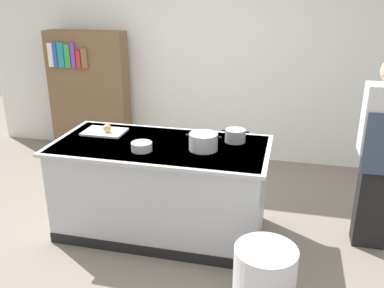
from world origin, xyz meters
TOP-DOWN VIEW (x-y plane):
  - ground_plane at (0.00, 0.00)m, footprint 10.00×10.00m
  - back_wall at (0.00, 2.10)m, footprint 6.40×0.12m
  - counter_island at (0.00, -0.00)m, footprint 1.98×0.98m
  - cutting_board at (-0.63, 0.17)m, footprint 0.40×0.28m
  - onion at (-0.58, 0.14)m, footprint 0.08×0.08m
  - stock_pot at (0.41, -0.04)m, footprint 0.32×0.25m
  - sauce_pan at (0.65, 0.22)m, footprint 0.25×0.19m
  - mixing_bowl at (-0.11, -0.19)m, footprint 0.18×0.18m
  - trash_bin at (1.04, -0.89)m, footprint 0.45×0.45m
  - person_chef at (1.92, 0.23)m, footprint 0.38×0.25m
  - bookshelf at (-1.60, 1.80)m, footprint 1.10×0.31m

SIDE VIEW (x-z plane):
  - ground_plane at x=0.00m, z-range 0.00..0.00m
  - trash_bin at x=1.04m, z-range 0.00..0.54m
  - counter_island at x=0.00m, z-range 0.02..0.92m
  - bookshelf at x=-1.60m, z-range 0.00..1.70m
  - cutting_board at x=-0.63m, z-range 0.90..0.92m
  - person_chef at x=1.92m, z-range 0.05..1.77m
  - mixing_bowl at x=-0.11m, z-range 0.90..0.98m
  - sauce_pan at x=0.65m, z-range 0.90..1.02m
  - onion at x=-0.58m, z-range 0.92..1.00m
  - stock_pot at x=0.41m, z-range 0.90..1.05m
  - back_wall at x=0.00m, z-range 0.00..3.00m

